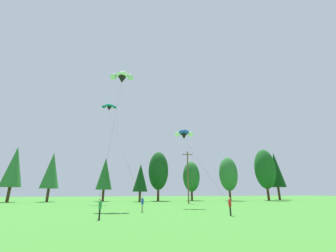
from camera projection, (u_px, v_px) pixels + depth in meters
treeline_tree_c at (14, 166)px, 49.55m from camera, size 4.34×4.34×12.45m
treeline_tree_d at (52, 170)px, 51.54m from camera, size 4.11×4.11×11.43m
treeline_tree_e at (105, 174)px, 54.05m from camera, size 3.92×3.92×10.56m
treeline_tree_f at (140, 178)px, 51.30m from camera, size 3.51×3.51×8.67m
treeline_tree_g at (158, 171)px, 56.64m from camera, size 5.17×5.17×12.46m
treeline_tree_h at (191, 176)px, 59.16m from camera, size 4.59×4.59×10.33m
treeline_tree_i at (228, 174)px, 58.23m from camera, size 4.86×4.86×11.33m
treeline_tree_j at (265, 169)px, 59.85m from camera, size 5.50×5.50×13.72m
treeline_tree_k at (276, 170)px, 64.77m from camera, size 4.61×4.61×13.68m
utility_pole at (188, 175)px, 43.38m from camera, size 2.20×0.26×10.22m
kite_flyer_near at (100, 207)px, 17.95m from camera, size 0.27×0.58×1.69m
kite_flyer_mid at (142, 203)px, 24.57m from camera, size 0.25×0.57×1.69m
kite_flyer_far at (230, 205)px, 20.84m from camera, size 0.39×0.60×1.69m
parafoil_kite_high_white at (122, 77)px, 35.50m from camera, size 4.11×13.50×20.08m
parafoil_kite_mid_teal at (109, 107)px, 48.48m from camera, size 7.32×21.53×20.14m
parafoil_kite_far_blue_white at (184, 134)px, 34.98m from camera, size 3.15×12.90×10.80m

